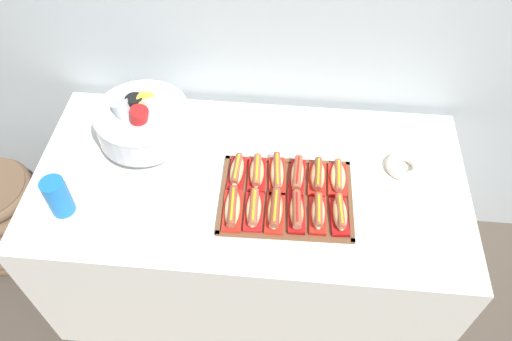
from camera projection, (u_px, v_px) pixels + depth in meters
The scene contains 19 objects.
ground_plane at pixel (251, 277), 2.49m from camera, with size 10.00×10.00×0.00m, color #4C4238.
buffet_table at pixel (250, 232), 2.16m from camera, with size 1.64×0.82×0.80m.
floor_vase at pixel (5, 216), 2.45m from camera, with size 0.48×0.48×1.00m.
serving_tray at pixel (286, 197), 1.81m from camera, with size 0.49×0.37×0.01m.
hot_dog_0 at pixel (233, 208), 1.74m from camera, with size 0.08×0.18×0.06m.
hot_dog_1 at pixel (254, 209), 1.74m from camera, with size 0.07×0.17×0.06m.
hot_dog_2 at pixel (275, 210), 1.73m from camera, with size 0.06×0.17×0.06m.
hot_dog_3 at pixel (297, 212), 1.73m from camera, with size 0.07×0.16×0.06m.
hot_dog_4 at pixel (318, 213), 1.73m from camera, with size 0.06×0.15×0.06m.
hot_dog_5 at pixel (340, 214), 1.72m from camera, with size 0.07×0.16×0.06m.
hot_dog_6 at pixel (237, 172), 1.84m from camera, with size 0.06×0.16×0.06m.
hot_dog_7 at pixel (257, 173), 1.84m from camera, with size 0.07×0.16×0.06m.
hot_dog_8 at pixel (277, 174), 1.84m from camera, with size 0.07×0.18×0.06m.
hot_dog_9 at pixel (297, 175), 1.83m from camera, with size 0.06×0.18×0.06m.
hot_dog_10 at pixel (318, 176), 1.83m from camera, with size 0.07×0.15×0.06m.
hot_dog_11 at pixel (338, 178), 1.83m from camera, with size 0.07×0.15×0.06m.
punch_bowl at pixel (143, 121), 1.87m from camera, with size 0.36×0.36×0.25m.
cup_stack at pixel (58, 197), 1.72m from camera, with size 0.08×0.08×0.16m.
donut at pixel (403, 166), 1.88m from camera, with size 0.13×0.13×0.04m.
Camera 1 is at (0.13, -1.16, 2.26)m, focal length 34.79 mm.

